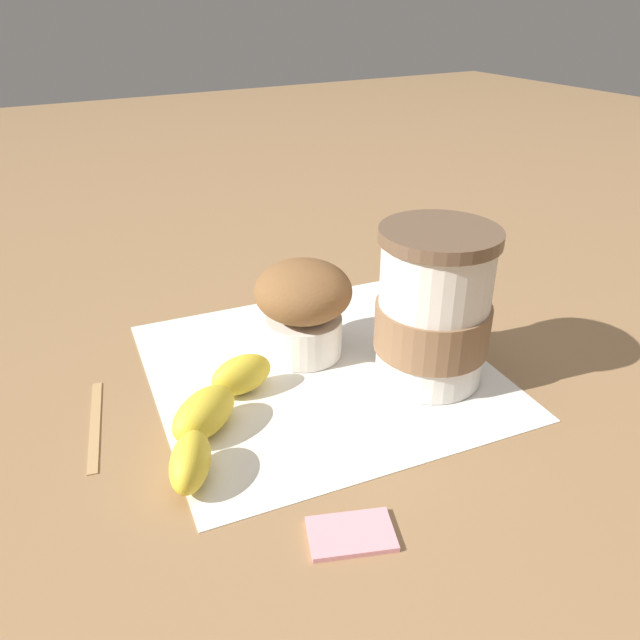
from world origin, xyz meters
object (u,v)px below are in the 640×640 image
Objects in this scene: coffee_cup at (433,311)px; sugar_packet at (351,532)px; muffin at (301,305)px; banana at (213,415)px.

coffee_cup is 0.19m from sugar_packet.
banana is (0.11, 0.07, -0.03)m from muffin.
muffin is at bearing -147.96° from banana.
coffee_cup is 2.51× the size of sugar_packet.
muffin is 1.68× the size of sugar_packet.
coffee_cup is at bearing 132.68° from muffin.
banana is (0.18, -0.01, -0.04)m from coffee_cup.
banana is 0.13m from sugar_packet.
coffee_cup reaches higher than banana.
banana is at bearing -4.53° from coffee_cup.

